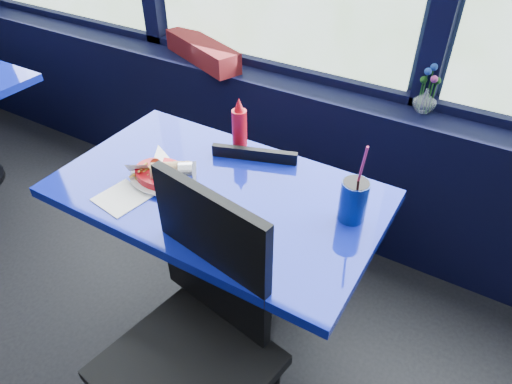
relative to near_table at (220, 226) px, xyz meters
The scene contains 10 objects.
window_sill 0.94m from the near_table, 109.03° to the left, with size 5.00×0.26×0.80m, color black.
near_table is the anchor object (origin of this frame).
chair_near_front 0.48m from the near_table, 63.43° to the right, with size 0.53×0.53×1.02m.
chair_near_back 0.35m from the near_table, 81.34° to the left, with size 0.46×0.46×0.80m.
planter_box 1.12m from the near_table, 128.64° to the left, with size 0.55×0.14×0.11m, color maroon.
flower_vase 1.06m from the near_table, 60.38° to the left, with size 0.14×0.14×0.22m.
food_basket 0.30m from the near_table, 164.26° to the right, with size 0.26×0.26×0.09m.
ketchup_bottle 0.41m from the near_table, 105.58° to the left, with size 0.06×0.06×0.23m.
soda_cup 0.56m from the near_table, 12.40° to the left, with size 0.09×0.09×0.31m.
napkin 0.39m from the near_table, 140.14° to the right, with size 0.16×0.16×0.00m, color white.
Camera 1 is at (1.10, 0.94, 1.78)m, focal length 32.00 mm.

